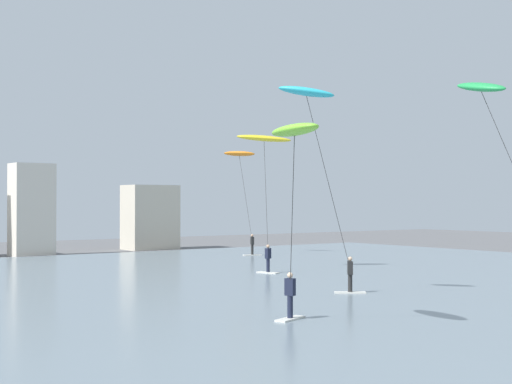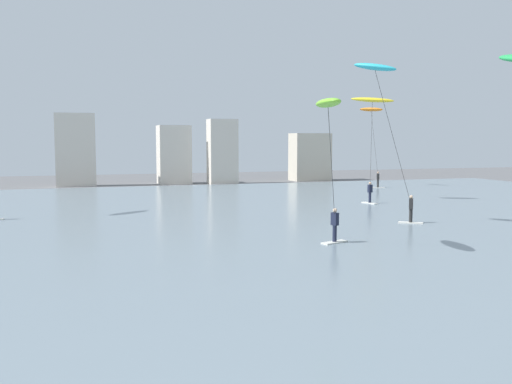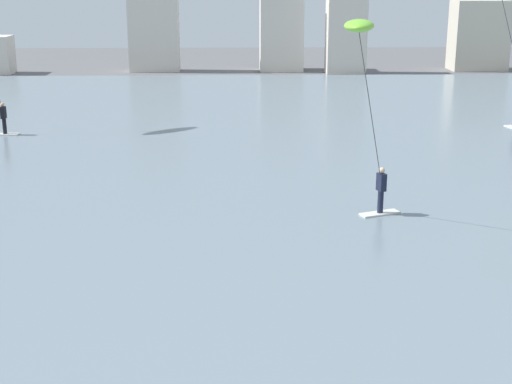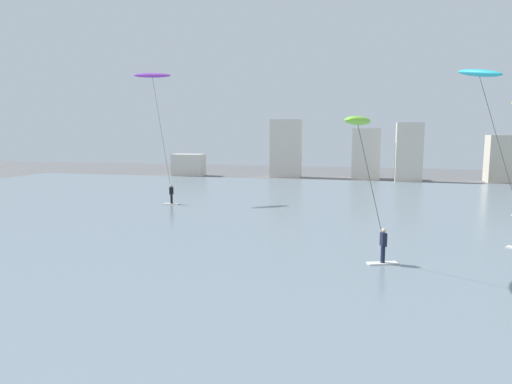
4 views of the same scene
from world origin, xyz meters
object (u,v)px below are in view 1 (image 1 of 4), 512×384
kitesurfer_green (493,118)px  kitesurfer_cyan (313,120)px  kitesurfer_yellow (264,148)px  kitesurfer_orange (241,165)px  kitesurfer_lime (294,153)px

kitesurfer_green → kitesurfer_cyan: (-4.64, 5.93, 0.14)m
kitesurfer_yellow → kitesurfer_green: 17.41m
kitesurfer_orange → kitesurfer_lime: size_ratio=1.26×
kitesurfer_orange → kitesurfer_cyan: (-13.00, -23.85, 0.63)m
kitesurfer_yellow → kitesurfer_lime: (-11.94, -17.40, -1.67)m
kitesurfer_yellow → kitesurfer_lime: size_ratio=1.26×
kitesurfer_cyan → kitesurfer_orange: bearing=61.4°
kitesurfer_orange → kitesurfer_lime: 35.38m
kitesurfer_orange → kitesurfer_cyan: kitesurfer_cyan is taller
kitesurfer_green → kitesurfer_yellow: bearing=85.6°
kitesurfer_orange → kitesurfer_green: 30.94m
kitesurfer_orange → kitesurfer_cyan: size_ratio=0.89×
kitesurfer_orange → kitesurfer_lime: (-18.98, -29.83, -1.35)m
kitesurfer_yellow → kitesurfer_cyan: kitesurfer_cyan is taller
kitesurfer_yellow → kitesurfer_green: kitesurfer_green is taller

